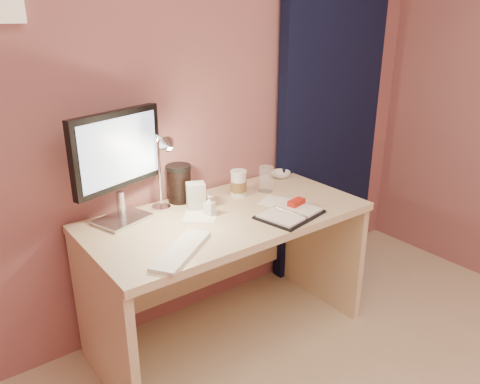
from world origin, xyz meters
TOP-DOWN VIEW (x-y plane):
  - room at (0.95, 1.69)m, footprint 3.50×3.50m
  - desk at (0.00, 1.45)m, footprint 1.40×0.70m
  - monitor at (-0.45, 1.61)m, footprint 0.48×0.24m
  - keyboard at (-0.39, 1.17)m, footprint 0.38×0.31m
  - planner at (0.24, 1.18)m, footprint 0.35×0.29m
  - paper_a at (0.30, 1.35)m, footprint 0.19×0.19m
  - paper_c at (-0.13, 1.43)m, footprint 0.22×0.22m
  - coffee_cup at (0.19, 1.54)m, footprint 0.09×0.09m
  - clear_cup at (0.36, 1.51)m, footprint 0.08×0.08m
  - bowl at (0.58, 1.63)m, footprint 0.13×0.13m
  - lotion_bottle at (-0.07, 1.42)m, footprint 0.06×0.06m
  - dark_jar at (-0.10, 1.67)m, footprint 0.13×0.13m
  - product_box at (-0.09, 1.53)m, footprint 0.11×0.10m
  - desk_lamp at (-0.22, 1.52)m, footprint 0.11×0.25m

SIDE VIEW (x-z plane):
  - desk at x=0.00m, z-range 0.14..0.87m
  - paper_a at x=0.30m, z-range 0.73..0.73m
  - paper_c at x=-0.13m, z-range 0.73..0.73m
  - keyboard at x=-0.39m, z-range 0.73..0.75m
  - planner at x=0.24m, z-range 0.72..0.77m
  - bowl at x=0.58m, z-range 0.73..0.77m
  - lotion_bottle at x=-0.07m, z-range 0.73..0.83m
  - coffee_cup at x=0.19m, z-range 0.73..0.87m
  - product_box at x=-0.09m, z-range 0.73..0.87m
  - clear_cup at x=0.36m, z-range 0.73..0.87m
  - dark_jar at x=-0.10m, z-range 0.73..0.91m
  - desk_lamp at x=-0.22m, z-range 0.78..1.19m
  - monitor at x=-0.45m, z-range 0.78..1.31m
  - room at x=0.95m, z-range -0.61..2.89m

